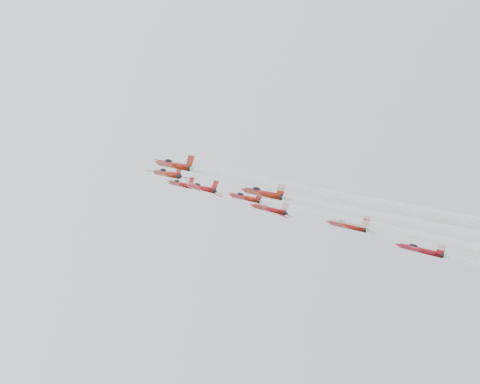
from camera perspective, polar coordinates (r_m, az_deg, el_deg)
jet_lead at (r=156.61m, az=-5.13°, el=0.69°), size 9.41×12.18×7.24m
jet_row2_left at (r=132.37m, az=-6.27°, el=1.58°), size 10.04×13.00×7.73m
jet_row2_center at (r=144.92m, az=-3.33°, el=0.37°), size 9.66×12.50×7.43m
jet_row2_right at (r=147.17m, az=2.46°, el=-1.45°), size 9.53×12.34×7.34m
jet_center at (r=99.92m, az=13.68°, el=-3.27°), size 8.65×83.13×45.50m
jet_rear_farleft at (r=70.90m, az=9.40°, el=-0.20°), size 8.39×80.62×44.13m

